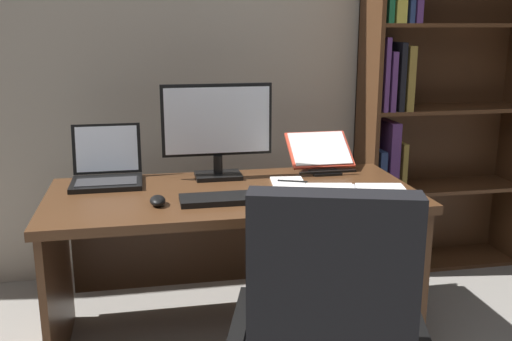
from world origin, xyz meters
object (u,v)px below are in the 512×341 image
(monitor, at_px, (217,130))
(notepad, at_px, (288,183))
(reading_stand_with_book, at_px, (320,153))
(open_binder, at_px, (359,195))
(keyboard, at_px, (230,198))
(laptop, at_px, (107,171))
(computer_mouse, at_px, (158,201))
(desk, at_px, (231,227))
(pen, at_px, (293,181))
(bookshelf, at_px, (425,112))

(monitor, distance_m, notepad, 0.42)
(reading_stand_with_book, relative_size, open_binder, 0.64)
(keyboard, bearing_deg, laptop, 142.33)
(keyboard, relative_size, computer_mouse, 4.04)
(desk, bearing_deg, pen, -2.29)
(desk, relative_size, pen, 11.62)
(pen, bearing_deg, laptop, 167.24)
(bookshelf, relative_size, notepad, 9.17)
(computer_mouse, xyz_separation_m, pen, (0.62, 0.21, -0.01))
(computer_mouse, xyz_separation_m, open_binder, (0.85, -0.05, -0.01))
(computer_mouse, distance_m, open_binder, 0.85)
(laptop, bearing_deg, open_binder, -22.93)
(keyboard, height_order, computer_mouse, computer_mouse)
(monitor, xyz_separation_m, computer_mouse, (-0.30, -0.40, -0.21))
(computer_mouse, distance_m, pen, 0.66)
(notepad, bearing_deg, bookshelf, 31.87)
(computer_mouse, relative_size, reading_stand_with_book, 0.32)
(pen, bearing_deg, bookshelf, 32.40)
(reading_stand_with_book, bearing_deg, open_binder, -88.30)
(laptop, height_order, notepad, laptop)
(laptop, height_order, keyboard, laptop)
(keyboard, bearing_deg, bookshelf, 32.57)
(monitor, height_order, keyboard, monitor)
(monitor, distance_m, keyboard, 0.45)
(monitor, relative_size, open_binder, 1.06)
(bookshelf, xyz_separation_m, reading_stand_with_book, (-0.75, -0.36, -0.13))
(bookshelf, distance_m, notepad, 1.17)
(bookshelf, relative_size, keyboard, 4.59)
(desk, relative_size, notepad, 7.75)
(bookshelf, xyz_separation_m, monitor, (-1.28, -0.42, 0.01))
(laptop, distance_m, open_binder, 1.16)
(reading_stand_with_book, bearing_deg, keyboard, -139.29)
(keyboard, xyz_separation_m, notepad, (0.30, 0.21, -0.01))
(notepad, bearing_deg, reading_stand_with_book, 47.25)
(keyboard, distance_m, computer_mouse, 0.30)
(desk, xyz_separation_m, monitor, (-0.03, 0.17, 0.43))
(notepad, xyz_separation_m, pen, (0.02, 0.00, 0.01))
(bookshelf, distance_m, reading_stand_with_book, 0.84)
(desk, bearing_deg, monitor, 101.10)
(desk, distance_m, monitor, 0.46)
(bookshelf, bearing_deg, reading_stand_with_book, -154.31)
(bookshelf, relative_size, monitor, 3.66)
(bookshelf, relative_size, open_binder, 3.87)
(desk, bearing_deg, computer_mouse, -146.30)
(monitor, xyz_separation_m, laptop, (-0.52, 0.01, -0.18))
(keyboard, relative_size, notepad, 2.00)
(desk, bearing_deg, bookshelf, 25.55)
(bookshelf, height_order, pen, bookshelf)
(bookshelf, relative_size, pen, 13.76)
(notepad, bearing_deg, laptop, 166.95)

